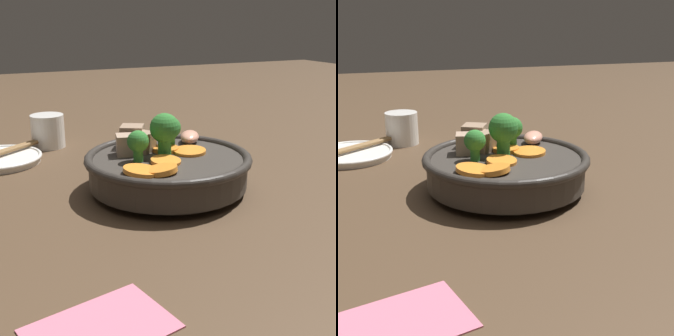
% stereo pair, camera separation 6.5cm
% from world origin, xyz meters
% --- Properties ---
extents(ground_plane, '(3.00, 3.00, 0.00)m').
position_xyz_m(ground_plane, '(0.00, 0.00, 0.00)').
color(ground_plane, '#4C3826').
extents(stirfry_bowl, '(0.23, 0.23, 0.11)m').
position_xyz_m(stirfry_bowl, '(-0.00, 0.00, 0.04)').
color(stirfry_bowl, '#38332D').
rests_on(stirfry_bowl, ground_plane).
extents(side_saucer, '(0.14, 0.14, 0.01)m').
position_xyz_m(side_saucer, '(-0.20, 0.23, 0.01)').
color(side_saucer, white).
rests_on(side_saucer, ground_plane).
extents(tea_cup, '(0.06, 0.06, 0.06)m').
position_xyz_m(tea_cup, '(-0.11, 0.30, 0.03)').
color(tea_cup, white).
rests_on(tea_cup, ground_plane).
extents(napkin, '(0.12, 0.10, 0.00)m').
position_xyz_m(napkin, '(-0.18, -0.26, 0.00)').
color(napkin, '#D16B84').
rests_on(napkin, ground_plane).
extents(chopsticks_pair, '(0.20, 0.15, 0.01)m').
position_xyz_m(chopsticks_pair, '(-0.20, 0.23, 0.02)').
color(chopsticks_pair, olive).
rests_on(chopsticks_pair, side_saucer).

